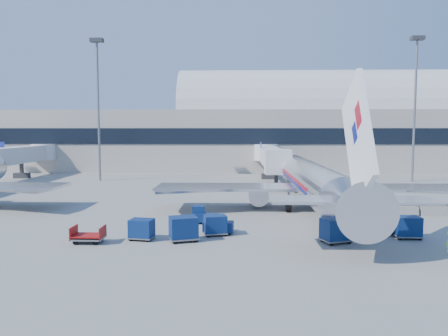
{
  "coord_description": "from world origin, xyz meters",
  "views": [
    {
      "loc": [
        2.31,
        -39.65,
        8.19
      ],
      "look_at": [
        0.88,
        6.0,
        4.19
      ],
      "focal_mm": 35.0,
      "sensor_mm": 36.0,
      "label": 1
    }
  ],
  "objects_px": {
    "tug_right": "(389,226)",
    "cart_train_a": "(215,225)",
    "mast_east": "(416,87)",
    "mast_west": "(98,88)",
    "cart_train_b": "(183,228)",
    "barrier_near": "(402,211)",
    "tug_left": "(199,214)",
    "cart_train_c": "(142,229)",
    "cart_solo_near": "(336,230)",
    "cart_open_red": "(89,237)",
    "jetbridge_near": "(270,156)",
    "tug_lead": "(217,225)",
    "cart_solo_far": "(408,227)",
    "barrier_mid": "(437,211)",
    "jetbridge_mid": "(14,156)",
    "airliner_main": "(313,182)"
  },
  "relations": [
    {
      "from": "tug_right",
      "to": "cart_train_a",
      "type": "relative_size",
      "value": 1.11
    },
    {
      "from": "mast_east",
      "to": "tug_right",
      "type": "distance_m",
      "value": 41.23
    },
    {
      "from": "mast_west",
      "to": "cart_train_b",
      "type": "height_order",
      "value": "mast_west"
    },
    {
      "from": "barrier_near",
      "to": "tug_left",
      "type": "relative_size",
      "value": 1.25
    },
    {
      "from": "barrier_near",
      "to": "cart_train_b",
      "type": "relative_size",
      "value": 1.22
    },
    {
      "from": "cart_train_c",
      "to": "mast_east",
      "type": "bearing_deg",
      "value": 57.32
    },
    {
      "from": "cart_train_b",
      "to": "cart_solo_near",
      "type": "relative_size",
      "value": 1.01
    },
    {
      "from": "mast_west",
      "to": "cart_solo_near",
      "type": "relative_size",
      "value": 9.31
    },
    {
      "from": "cart_train_a",
      "to": "tug_right",
      "type": "bearing_deg",
      "value": -9.07
    },
    {
      "from": "cart_open_red",
      "to": "cart_train_a",
      "type": "bearing_deg",
      "value": 16.75
    },
    {
      "from": "jetbridge_near",
      "to": "cart_open_red",
      "type": "relative_size",
      "value": 12.14
    },
    {
      "from": "mast_east",
      "to": "tug_lead",
      "type": "bearing_deg",
      "value": -129.4
    },
    {
      "from": "mast_east",
      "to": "barrier_near",
      "type": "bearing_deg",
      "value": -113.2
    },
    {
      "from": "tug_right",
      "to": "cart_solo_far",
      "type": "bearing_deg",
      "value": -45.63
    },
    {
      "from": "cart_solo_near",
      "to": "cart_open_red",
      "type": "distance_m",
      "value": 17.95
    },
    {
      "from": "barrier_mid",
      "to": "cart_train_c",
      "type": "xyz_separation_m",
      "value": [
        -26.12,
        -9.89,
        0.38
      ]
    },
    {
      "from": "jetbridge_mid",
      "to": "tug_right",
      "type": "distance_m",
      "value": 60.76
    },
    {
      "from": "tug_left",
      "to": "cart_solo_far",
      "type": "height_order",
      "value": "cart_solo_far"
    },
    {
      "from": "airliner_main",
      "to": "cart_open_red",
      "type": "distance_m",
      "value": 22.97
    },
    {
      "from": "tug_lead",
      "to": "tug_right",
      "type": "height_order",
      "value": "tug_lead"
    },
    {
      "from": "jetbridge_near",
      "to": "tug_right",
      "type": "distance_m",
      "value": 36.96
    },
    {
      "from": "airliner_main",
      "to": "cart_open_red",
      "type": "height_order",
      "value": "airliner_main"
    },
    {
      "from": "barrier_near",
      "to": "cart_train_c",
      "type": "height_order",
      "value": "cart_train_c"
    },
    {
      "from": "cart_train_c",
      "to": "cart_open_red",
      "type": "relative_size",
      "value": 0.87
    },
    {
      "from": "jetbridge_mid",
      "to": "barrier_near",
      "type": "bearing_deg",
      "value": -28.8
    },
    {
      "from": "cart_train_a",
      "to": "tug_lead",
      "type": "bearing_deg",
      "value": 67.29
    },
    {
      "from": "barrier_near",
      "to": "jetbridge_near",
      "type": "bearing_deg",
      "value": 109.85
    },
    {
      "from": "mast_east",
      "to": "cart_solo_near",
      "type": "height_order",
      "value": "mast_east"
    },
    {
      "from": "cart_train_a",
      "to": "cart_solo_far",
      "type": "relative_size",
      "value": 1.04
    },
    {
      "from": "barrier_near",
      "to": "tug_right",
      "type": "height_order",
      "value": "tug_right"
    },
    {
      "from": "barrier_mid",
      "to": "tug_lead",
      "type": "bearing_deg",
      "value": -159.56
    },
    {
      "from": "cart_solo_near",
      "to": "cart_open_red",
      "type": "bearing_deg",
      "value": 161.59
    },
    {
      "from": "tug_right",
      "to": "cart_solo_near",
      "type": "distance_m",
      "value": 5.64
    },
    {
      "from": "jetbridge_mid",
      "to": "cart_train_a",
      "type": "distance_m",
      "value": 51.08
    },
    {
      "from": "jetbridge_mid",
      "to": "mast_west",
      "type": "bearing_deg",
      "value": -3.21
    },
    {
      "from": "tug_lead",
      "to": "jetbridge_mid",
      "type": "bearing_deg",
      "value": 138.92
    },
    {
      "from": "jetbridge_near",
      "to": "tug_left",
      "type": "height_order",
      "value": "jetbridge_near"
    },
    {
      "from": "jetbridge_mid",
      "to": "cart_train_a",
      "type": "xyz_separation_m",
      "value": [
        34.99,
        -37.09,
        -3.09
      ]
    },
    {
      "from": "airliner_main",
      "to": "tug_lead",
      "type": "xyz_separation_m",
      "value": [
        -9.31,
        -10.19,
        -2.22
      ]
    },
    {
      "from": "mast_west",
      "to": "cart_open_red",
      "type": "distance_m",
      "value": 43.03
    },
    {
      "from": "cart_train_b",
      "to": "cart_solo_near",
      "type": "bearing_deg",
      "value": -19.51
    },
    {
      "from": "airliner_main",
      "to": "tug_lead",
      "type": "relative_size",
      "value": 15.08
    },
    {
      "from": "cart_train_a",
      "to": "tug_left",
      "type": "bearing_deg",
      "value": 96.91
    },
    {
      "from": "cart_open_red",
      "to": "jetbridge_near",
      "type": "bearing_deg",
      "value": 68.66
    },
    {
      "from": "airliner_main",
      "to": "cart_train_a",
      "type": "bearing_deg",
      "value": -131.1
    },
    {
      "from": "jetbridge_mid",
      "to": "mast_east",
      "type": "height_order",
      "value": "mast_east"
    },
    {
      "from": "barrier_near",
      "to": "tug_left",
      "type": "height_order",
      "value": "tug_left"
    },
    {
      "from": "cart_solo_far",
      "to": "tug_right",
      "type": "bearing_deg",
      "value": 123.83
    },
    {
      "from": "barrier_mid",
      "to": "cart_train_b",
      "type": "xyz_separation_m",
      "value": [
        -22.97,
        -10.16,
        0.52
      ]
    },
    {
      "from": "mast_east",
      "to": "mast_west",
      "type": "bearing_deg",
      "value": 180.0
    }
  ]
}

